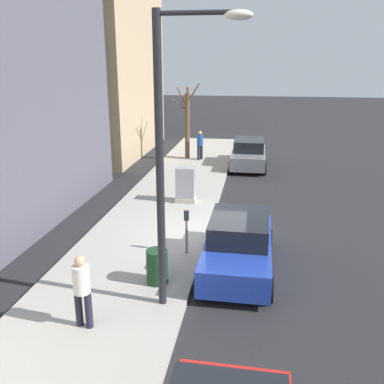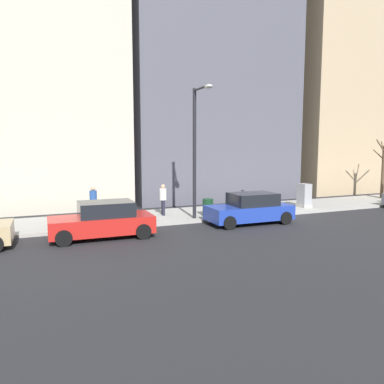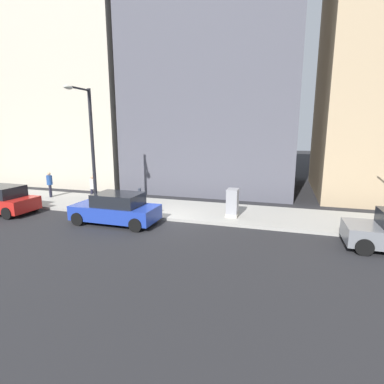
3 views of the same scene
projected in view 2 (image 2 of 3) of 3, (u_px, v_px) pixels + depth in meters
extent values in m
plane|color=#232326|center=(272.00, 217.00, 20.38)|extent=(120.00, 120.00, 0.00)
cube|color=#9E9B93|center=(252.00, 210.00, 22.20)|extent=(4.00, 36.00, 0.15)
cube|color=#1E389E|center=(249.00, 212.00, 18.47)|extent=(1.84, 4.22, 0.70)
cube|color=black|center=(253.00, 199.00, 18.47)|extent=(1.62, 2.22, 0.60)
cylinder|color=black|center=(229.00, 223.00, 17.13)|extent=(0.23, 0.64, 0.64)
cylinder|color=black|center=(213.00, 217.00, 18.70)|extent=(0.23, 0.64, 0.64)
cylinder|color=black|center=(285.00, 218.00, 18.30)|extent=(0.23, 0.64, 0.64)
cylinder|color=black|center=(266.00, 212.00, 19.87)|extent=(0.23, 0.64, 0.64)
cube|color=red|center=(102.00, 224.00, 15.53)|extent=(1.88, 4.23, 0.70)
cube|color=black|center=(106.00, 209.00, 15.53)|extent=(1.64, 2.23, 0.60)
cylinder|color=black|center=(64.00, 238.00, 14.20)|extent=(0.23, 0.64, 0.64)
cylinder|color=black|center=(61.00, 229.00, 15.77)|extent=(0.23, 0.64, 0.64)
cylinder|color=black|center=(143.00, 231.00, 15.35)|extent=(0.23, 0.64, 0.64)
cylinder|color=black|center=(134.00, 224.00, 16.91)|extent=(0.23, 0.64, 0.64)
cylinder|color=slate|center=(243.00, 205.00, 20.10)|extent=(0.07, 0.07, 1.05)
cube|color=#2D333D|center=(243.00, 193.00, 20.02)|extent=(0.14, 0.10, 0.30)
cube|color=#A8A399|center=(304.00, 206.00, 22.79)|extent=(0.83, 0.61, 0.18)
cube|color=#939399|center=(304.00, 194.00, 22.70)|extent=(0.75, 0.55, 1.25)
cylinder|color=black|center=(194.00, 155.00, 18.79)|extent=(0.18, 0.18, 6.50)
cylinder|color=black|center=(201.00, 88.00, 17.69)|extent=(1.60, 0.10, 0.10)
ellipsoid|color=beige|center=(208.00, 87.00, 16.97)|extent=(0.56, 0.32, 0.20)
cylinder|color=brown|center=(383.00, 172.00, 26.91)|extent=(0.28, 0.28, 3.74)
cylinder|color=brown|center=(381.00, 146.00, 26.41)|extent=(0.23, 1.08, 1.00)
cylinder|color=brown|center=(383.00, 149.00, 27.09)|extent=(0.72, 0.48, 1.17)
cylinder|color=brown|center=(379.00, 155.00, 27.14)|extent=(0.93, 0.19, 0.77)
cylinder|color=#14381E|center=(208.00, 207.00, 19.80)|extent=(0.56, 0.56, 0.90)
cylinder|color=#1E1E2D|center=(164.00, 208.00, 19.89)|extent=(0.16, 0.16, 0.82)
cylinder|color=#1E1E2D|center=(163.00, 207.00, 20.12)|extent=(0.16, 0.16, 0.82)
cylinder|color=silver|center=(163.00, 194.00, 19.92)|extent=(0.36, 0.36, 0.62)
sphere|color=tan|center=(163.00, 186.00, 19.87)|extent=(0.22, 0.22, 0.22)
cylinder|color=#1E1E2D|center=(92.00, 211.00, 19.00)|extent=(0.16, 0.16, 0.82)
cylinder|color=#1E1E2D|center=(95.00, 211.00, 18.88)|extent=(0.16, 0.16, 0.82)
cylinder|color=#23478C|center=(93.00, 197.00, 18.86)|extent=(0.36, 0.36, 0.62)
sphere|color=tan|center=(93.00, 189.00, 18.81)|extent=(0.22, 0.22, 0.22)
cube|color=tan|center=(328.00, 26.00, 33.37)|extent=(10.16, 10.16, 29.13)
cube|color=#4C4C56|center=(193.00, 37.00, 29.60)|extent=(12.10, 12.10, 24.85)
cube|color=#BCB29E|center=(22.00, 34.00, 24.84)|extent=(11.96, 11.96, 22.49)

